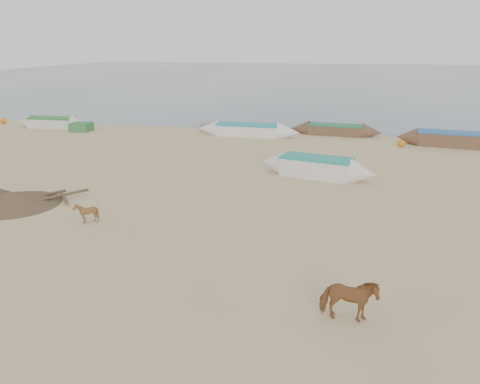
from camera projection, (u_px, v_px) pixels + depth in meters
name	position (u px, v px, depth m)	size (l,w,h in m)	color
ground	(208.00, 265.00, 13.62)	(140.00, 140.00, 0.00)	tan
sea	(334.00, 77.00, 89.61)	(160.00, 160.00, 0.00)	slate
cow_adult	(348.00, 300.00, 10.73)	(0.60, 1.32, 1.11)	brown
calf_front	(86.00, 213.00, 16.74)	(0.61, 0.69, 0.76)	brown
near_canoe	(316.00, 167.00, 22.48)	(5.71, 1.26, 0.99)	silver
debris_pile	(14.00, 198.00, 18.67)	(3.62, 3.62, 0.53)	brown
waterline_canoes	(372.00, 134.00, 30.98)	(51.60, 4.41, 0.94)	silver
beach_clutter	(336.00, 136.00, 30.99)	(44.55, 3.64, 0.64)	#316E39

